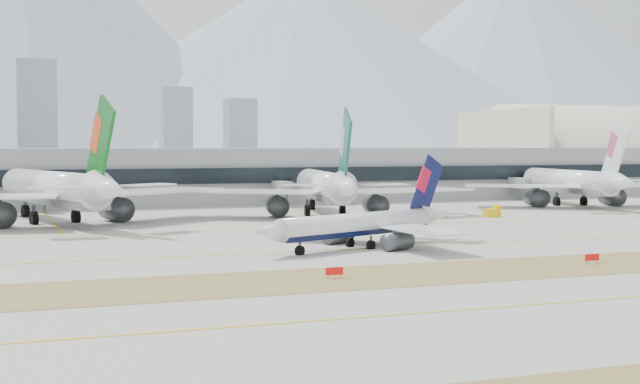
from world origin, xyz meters
name	(u,v)px	position (x,y,z in m)	size (l,w,h in m)	color
ground	(366,244)	(0.00, 0.00, 0.00)	(3000.00, 3000.00, 0.00)	#A3A299
apron_markings	(578,299)	(0.00, -53.95, 0.02)	(360.00, 122.22, 0.06)	olive
taxiing_airliner	(364,225)	(-2.07, -3.73, 3.48)	(40.61, 34.41, 14.41)	white
widebody_eva	(57,191)	(-43.14, 56.18, 6.67)	(68.33, 68.13, 25.09)	white
widebody_cathay	(326,188)	(14.64, 55.97, 6.24)	(64.59, 64.14, 23.49)	white
widebody_china_air	(572,183)	(86.63, 64.15, 5.92)	(61.50, 60.92, 22.26)	white
terminal	(201,175)	(0.00, 114.84, 7.50)	(280.00, 43.10, 15.00)	gray
hangar	(608,189)	(154.56, 135.00, 0.14)	(91.00, 60.00, 60.00)	beige
hold_sign_left	(334,271)	(-18.10, -32.00, 0.88)	(2.20, 0.15, 1.35)	red
hold_sign_right	(592,257)	(18.72, -32.00, 0.88)	(2.20, 0.15, 1.35)	red
gse_c	(493,212)	(47.94, 40.20, 1.05)	(3.55, 2.00, 2.60)	yellow
mountain_ridge	(41,44)	(33.00, 1404.14, 181.85)	(2830.00, 1120.00, 470.00)	#9EA8B7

